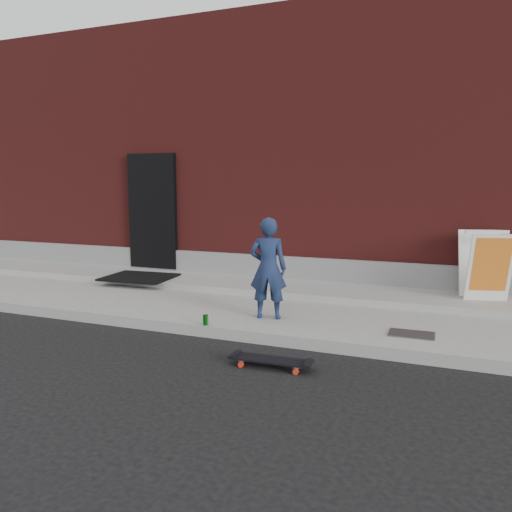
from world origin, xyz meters
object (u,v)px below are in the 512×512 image
at_px(child, 268,268).
at_px(soda_can, 206,320).
at_px(pizza_sign, 485,265).
at_px(skateboard, 271,360).

bearing_deg(child, soda_can, 31.38).
relative_size(child, pizza_sign, 1.33).
height_order(child, pizza_sign, child).
xyz_separation_m(skateboard, pizza_sign, (2.22, 3.17, 0.68)).
bearing_deg(skateboard, pizza_sign, 55.08).
xyz_separation_m(child, pizza_sign, (2.74, 1.83, -0.07)).
bearing_deg(soda_can, pizza_sign, 36.00).
bearing_deg(child, pizza_sign, -159.67).
relative_size(skateboard, pizza_sign, 0.86).
bearing_deg(pizza_sign, soda_can, -144.00).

